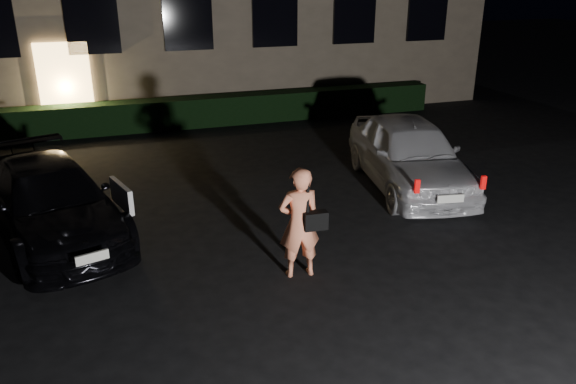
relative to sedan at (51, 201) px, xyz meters
name	(u,v)px	position (x,y,z in m)	size (l,w,h in m)	color
ground	(332,319)	(3.59, -3.87, -0.64)	(80.00, 80.00, 0.00)	black
hedge	(196,112)	(3.59, 6.63, -0.21)	(15.00, 0.70, 0.85)	black
sedan	(51,201)	(0.00, 0.00, 0.00)	(2.95, 4.72, 1.27)	black
hatch	(409,153)	(7.00, 0.21, 0.10)	(2.44, 4.55, 1.47)	silver
man	(300,223)	(3.57, -2.62, 0.22)	(0.71, 0.45, 1.71)	#F98B61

